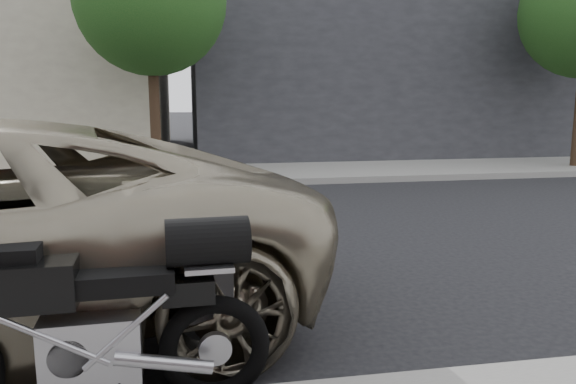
% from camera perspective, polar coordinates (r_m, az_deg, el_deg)
% --- Properties ---
extents(ground, '(120.00, 120.00, 0.00)m').
position_cam_1_polar(ground, '(7.80, -0.23, -5.30)').
color(ground, black).
rests_on(ground, ground).
extents(far_sidewalk, '(44.00, 3.00, 0.15)m').
position_cam_1_polar(far_sidewalk, '(14.11, -4.88, 1.83)').
color(far_sidewalk, gray).
rests_on(far_sidewalk, ground).
extents(far_building_dark, '(16.00, 11.00, 7.00)m').
position_cam_1_polar(far_building_dark, '(22.55, 11.65, 13.39)').
color(far_building_dark, '#2A2A2F').
rests_on(far_building_dark, ground).
extents(motorcycle, '(2.41, 0.84, 1.52)m').
position_cam_1_polar(motorcycle, '(3.84, -17.81, -11.78)').
color(motorcycle, black).
rests_on(motorcycle, ground).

